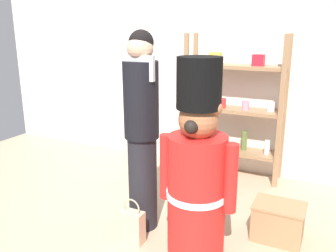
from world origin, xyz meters
TOP-DOWN VIEW (x-y plane):
  - ground_plane at (0.00, 0.00)m, footprint 6.40×6.40m
  - back_wall at (0.00, 2.20)m, footprint 6.40×0.12m
  - merchandise_shelf at (0.49, 1.98)m, footprint 1.17×0.35m
  - teddy_bear_guard at (0.68, 0.32)m, footprint 0.63×0.48m
  - person_shopper at (0.12, 0.45)m, footprint 0.31×0.30m
  - shopping_bag at (0.16, 0.18)m, footprint 0.21×0.11m
  - display_crate at (1.26, 0.78)m, footprint 0.42×0.32m

SIDE VIEW (x-z plane):
  - ground_plane at x=0.00m, z-range 0.00..0.00m
  - shopping_bag at x=0.16m, z-range -0.05..0.35m
  - display_crate at x=1.26m, z-range 0.00..0.32m
  - teddy_bear_guard at x=0.68m, z-range -0.10..1.46m
  - merchandise_shelf at x=0.49m, z-range -0.01..1.69m
  - person_shopper at x=0.12m, z-range 0.06..1.81m
  - back_wall at x=0.00m, z-range 0.00..2.60m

